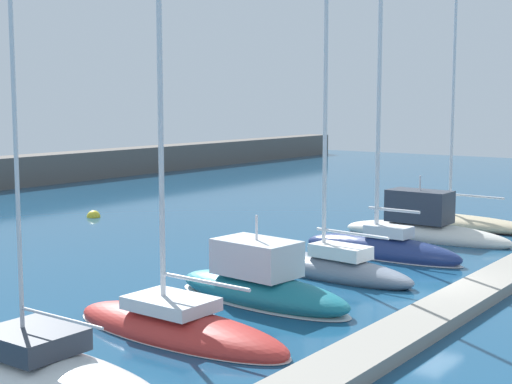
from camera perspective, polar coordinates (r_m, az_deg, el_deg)
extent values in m
plane|color=navy|center=(26.94, 11.97, -7.04)|extent=(120.00, 120.00, 0.00)
cube|color=gray|center=(26.18, 16.01, -7.14)|extent=(33.96, 1.57, 0.38)
ellipsoid|color=white|center=(18.96, -15.54, -12.92)|extent=(2.53, 7.60, 1.00)
ellipsoid|color=black|center=(18.98, -15.54, -13.08)|extent=(2.56, 7.67, 0.12)
cylinder|color=silver|center=(18.46, -17.65, 10.83)|extent=(0.10, 0.10, 14.43)
cylinder|color=silver|center=(17.96, -14.22, -9.04)|extent=(0.09, 2.69, 0.07)
cube|color=#333842|center=(18.98, -16.26, -10.50)|extent=(1.85, 2.13, 0.53)
ellipsoid|color=#B72D28|center=(21.45, -5.82, -10.19)|extent=(2.49, 7.44, 1.10)
ellipsoid|color=silver|center=(21.48, -5.81, -10.48)|extent=(2.52, 7.52, 0.12)
cylinder|color=silver|center=(20.89, -7.14, 9.35)|extent=(0.15, 0.15, 13.31)
cylinder|color=silver|center=(20.42, -3.90, -6.63)|extent=(0.19, 3.10, 0.10)
cube|color=silver|center=(21.41, -6.32, -8.20)|extent=(1.71, 2.41, 0.36)
ellipsoid|color=#19707F|center=(24.75, 0.42, -7.42)|extent=(2.84, 6.90, 1.05)
ellipsoid|color=silver|center=(24.82, 0.42, -8.05)|extent=(2.86, 6.97, 0.12)
cube|color=silver|center=(24.64, 0.04, -4.87)|extent=(1.91, 2.78, 1.13)
cube|color=black|center=(25.12, -1.31, -4.25)|extent=(1.55, 0.80, 0.63)
cylinder|color=silver|center=(24.46, 0.04, -2.65)|extent=(0.08, 0.08, 0.80)
ellipsoid|color=slate|center=(28.33, 5.44, -5.76)|extent=(2.55, 7.12, 1.04)
cylinder|color=silver|center=(27.79, 5.17, 7.33)|extent=(0.15, 0.15, 11.80)
cylinder|color=silver|center=(27.51, 7.10, -3.07)|extent=(0.38, 3.03, 0.10)
cube|color=silver|center=(27.90, 6.29, -4.40)|extent=(1.31, 2.21, 0.46)
ellipsoid|color=navy|center=(32.01, 9.22, -4.28)|extent=(2.05, 7.14, 1.22)
ellipsoid|color=silver|center=(32.06, 9.21, -4.70)|extent=(2.08, 7.22, 0.12)
cylinder|color=silver|center=(31.53, 9.13, 8.91)|extent=(0.17, 0.17, 13.39)
cylinder|color=silver|center=(31.46, 10.19, -1.33)|extent=(0.21, 2.28, 0.12)
cube|color=silver|center=(31.70, 9.80, -2.87)|extent=(1.07, 1.86, 0.45)
ellipsoid|color=silver|center=(36.37, 12.43, -3.14)|extent=(2.17, 8.21, 1.17)
cube|color=#333842|center=(36.30, 12.02, -1.03)|extent=(1.59, 2.88, 1.47)
cube|color=black|center=(36.64, 10.79, -0.58)|extent=(1.39, 0.74, 0.83)
cylinder|color=silver|center=(36.17, 12.06, 0.65)|extent=(0.08, 0.08, 0.68)
ellipsoid|color=beige|center=(39.95, 14.95, -2.26)|extent=(2.54, 8.23, 0.86)
ellipsoid|color=black|center=(39.98, 14.95, -2.54)|extent=(2.57, 8.32, 0.12)
cylinder|color=silver|center=(39.81, 14.51, 10.36)|extent=(0.15, 0.15, 16.64)
cylinder|color=silver|center=(39.44, 16.02, -0.31)|extent=(0.29, 2.83, 0.10)
sphere|color=yellow|center=(42.97, -11.94, -1.83)|extent=(0.75, 0.75, 0.75)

